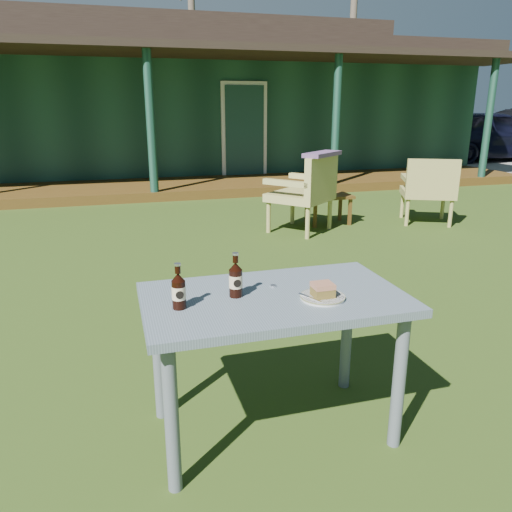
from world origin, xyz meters
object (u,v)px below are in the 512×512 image
object	(u,v)px
cafe_table	(274,315)
cola_bottle_far	(179,291)
plate	(323,297)
cola_bottle_near	(236,279)
cake_slice	(323,290)
armchair_right	(429,187)
side_table	(329,199)
car_near	(488,135)
armchair_left	(307,190)

from	to	relation	value
cafe_table	cola_bottle_far	distance (m)	0.48
cafe_table	plate	size ratio (longest dim) A/B	5.88
cola_bottle_near	cola_bottle_far	xyz separation A→B (m)	(-0.27, -0.07, -0.00)
cake_slice	armchair_right	world-z (taller)	armchair_right
plate	side_table	world-z (taller)	plate
cola_bottle_near	plate	bearing A→B (deg)	-20.32
cola_bottle_near	cola_bottle_far	bearing A→B (deg)	-165.81
car_near	cake_slice	size ratio (longest dim) A/B	45.94
cake_slice	side_table	size ratio (longest dim) A/B	0.15
cafe_table	plate	world-z (taller)	plate
plate	cola_bottle_near	xyz separation A→B (m)	(-0.37, 0.14, 0.07)
car_near	cake_slice	xyz separation A→B (m)	(-9.53, -10.22, 0.05)
cola_bottle_far	cake_slice	bearing A→B (deg)	-6.61
side_table	cafe_table	bearing A→B (deg)	-117.37
cola_bottle_far	armchair_right	xyz separation A→B (m)	(3.83, 3.73, -0.30)
car_near	armchair_right	xyz separation A→B (m)	(-6.33, -6.41, -0.22)
cola_bottle_far	side_table	distance (m)	4.84
car_near	plate	bearing A→B (deg)	139.82
plate	cake_slice	bearing A→B (deg)	-121.21
cafe_table	cake_slice	bearing A→B (deg)	-28.90
cafe_table	cake_slice	distance (m)	0.27
cola_bottle_near	side_table	distance (m)	4.65
plate	cafe_table	bearing A→B (deg)	152.36
car_near	cafe_table	size ratio (longest dim) A/B	3.52
cafe_table	armchair_right	distance (m)	5.02
cola_bottle_near	armchair_right	distance (m)	5.12
cola_bottle_far	armchair_right	bearing A→B (deg)	44.27
cola_bottle_near	armchair_left	world-z (taller)	armchair_left
cafe_table	cake_slice	size ratio (longest dim) A/B	13.04
car_near	side_table	size ratio (longest dim) A/B	7.04
cola_bottle_near	armchair_left	size ratio (longest dim) A/B	0.21
cola_bottle_near	side_table	xyz separation A→B (m)	(2.28, 4.03, -0.46)
plate	armchair_right	world-z (taller)	armchair_right
car_near	cola_bottle_far	size ratio (longest dim) A/B	20.85
cafe_table	car_near	bearing A→B (deg)	46.14
cafe_table	armchair_left	xyz separation A→B (m)	(1.66, 3.74, -0.08)
cake_slice	side_table	distance (m)	4.61
cafe_table	armchair_left	size ratio (longest dim) A/B	1.23
cafe_table	plate	xyz separation A→B (m)	(0.20, -0.10, 0.11)
car_near	cola_bottle_near	xyz separation A→B (m)	(-9.89, -10.08, 0.08)
cake_slice	cola_bottle_near	world-z (taller)	cola_bottle_near
cafe_table	armchair_right	world-z (taller)	armchair_right
cafe_table	cola_bottle_far	xyz separation A→B (m)	(-0.44, -0.03, 0.18)
cafe_table	side_table	bearing A→B (deg)	62.63
cafe_table	armchair_right	size ratio (longest dim) A/B	1.35
cake_slice	armchair_right	size ratio (longest dim) A/B	0.10
armchair_left	cola_bottle_near	bearing A→B (deg)	-116.28
car_near	cake_slice	world-z (taller)	car_near
armchair_left	cake_slice	bearing A→B (deg)	-110.84
cola_bottle_near	cake_slice	bearing A→B (deg)	-21.01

